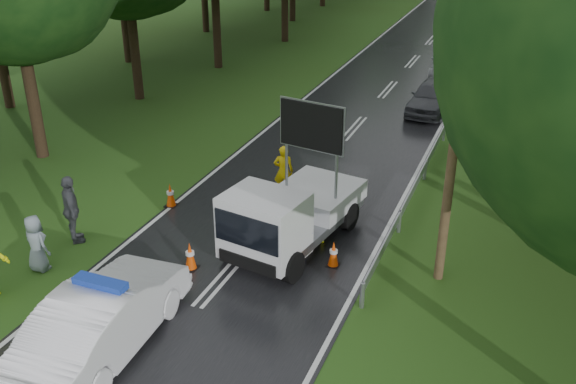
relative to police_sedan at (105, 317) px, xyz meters
The scene contains 20 objects.
ground 3.74m from the police_sedan, 72.66° to the left, with size 160.00×160.00×0.00m, color #2B4915.
road 33.51m from the police_sedan, 88.14° to the left, with size 7.00×140.00×0.02m, color black.
guardrail 33.50m from the police_sedan, 81.78° to the left, with size 0.12×60.06×0.70m.
utility_pole_near 9.37m from the police_sedan, 41.10° to the left, with size 1.40×0.24×10.00m.
police_sedan is the anchor object (origin of this frame).
work_truck 5.84m from the police_sedan, 68.97° to the left, with size 2.92×5.17×3.90m.
barrier 6.59m from the police_sedan, 74.02° to the left, with size 2.27×0.64×0.97m.
officer 8.52m from the police_sedan, 85.04° to the left, with size 0.64×0.42×1.76m, color yellow.
civilian 5.43m from the police_sedan, 61.51° to the left, with size 0.88×0.68×1.80m, color #1A25AC.
bystander_mid 5.13m from the police_sedan, 136.10° to the left, with size 1.19×0.49×2.03m, color #43464C.
bystander_right 4.12m from the police_sedan, 151.19° to the left, with size 0.78×0.50×1.59m, color gray.
queue_car_first 19.27m from the police_sedan, 78.96° to the left, with size 1.67×4.16×1.42m, color #42444A.
queue_car_second 25.18m from the police_sedan, 81.58° to the left, with size 2.26×5.57×1.62m, color #96999E.
queue_car_third 33.76m from the police_sedan, 83.73° to the left, with size 2.21×4.79×1.33m, color black.
queue_car_fourth 44.04m from the police_sedan, 87.23° to the left, with size 1.54×4.43×1.46m, color #3B3D42.
cone_near_left 2.44m from the police_sedan, 126.14° to the left, with size 0.32×0.32×0.68m.
cone_center 3.51m from the police_sedan, 88.54° to the left, with size 0.38×0.38×0.80m.
cone_far 6.45m from the police_sedan, 68.48° to the left, with size 0.39×0.39×0.82m.
cone_left_mid 6.90m from the police_sedan, 109.61° to the left, with size 0.37×0.37×0.79m.
cone_right 6.18m from the police_sedan, 54.60° to the left, with size 0.35×0.35×0.74m.
Camera 1 is at (6.74, -12.53, 9.27)m, focal length 40.00 mm.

